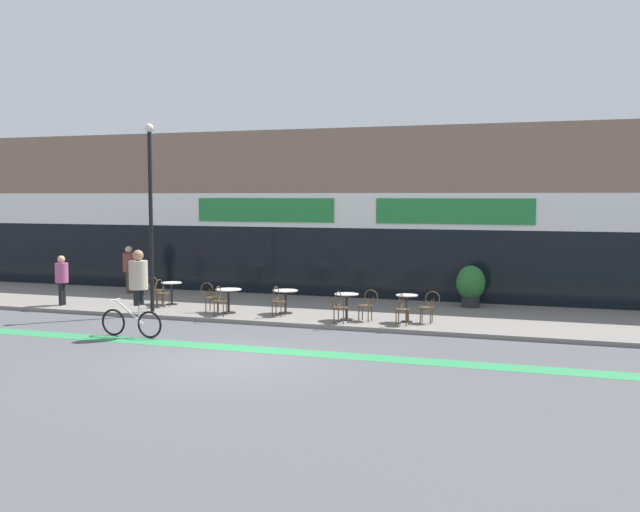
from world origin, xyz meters
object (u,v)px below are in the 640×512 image
at_px(planter_pot, 471,285).
at_px(cafe_chair_0_side, 155,288).
at_px(bistro_table_2, 285,297).
at_px(lamp_post, 151,205).
at_px(pedestrian_near_end, 129,265).
at_px(bistro_table_4, 407,303).
at_px(cafe_chair_2_near, 277,299).
at_px(bistro_table_1, 229,296).
at_px(cafe_chair_1_side, 210,295).
at_px(bistro_table_3, 347,301).
at_px(pedestrian_far_end, 62,276).
at_px(bistro_table_0, 172,289).
at_px(cafe_chair_4_side, 429,305).
at_px(cafe_chair_3_near, 340,305).
at_px(cafe_chair_4_near, 402,307).
at_px(cyclist_0, 137,286).
at_px(cafe_chair_1_near, 219,299).
at_px(cafe_chair_0_near, 161,291).
at_px(cafe_chair_3_side, 368,303).

bearing_deg(planter_pot, cafe_chair_0_side, -165.27).
height_order(bistro_table_2, lamp_post, lamp_post).
bearing_deg(cafe_chair_0_side, pedestrian_near_end, 144.76).
relative_size(bistro_table_4, cafe_chair_2_near, 0.85).
distance_m(bistro_table_1, cafe_chair_0_side, 3.28).
bearing_deg(cafe_chair_1_side, bistro_table_3, -1.04).
distance_m(bistro_table_1, pedestrian_far_end, 5.80).
height_order(bistro_table_0, cafe_chair_0_side, cafe_chair_0_side).
distance_m(bistro_table_4, cafe_chair_1_side, 6.03).
bearing_deg(cafe_chair_4_side, lamp_post, 3.61).
height_order(cafe_chair_3_near, cafe_chair_4_near, same).
height_order(bistro_table_0, cyclist_0, cyclist_0).
bearing_deg(cafe_chair_1_near, lamp_post, 79.30).
relative_size(cafe_chair_2_near, pedestrian_far_end, 0.56).
height_order(bistro_table_4, cafe_chair_3_near, cafe_chair_3_near).
height_order(cafe_chair_0_near, cafe_chair_1_side, same).
bearing_deg(planter_pot, cafe_chair_2_near, -143.76).
bearing_deg(cafe_chair_4_side, cafe_chair_0_near, -1.98).
relative_size(cafe_chair_0_near, cafe_chair_3_near, 1.00).
xyz_separation_m(bistro_table_0, cyclist_0, (1.69, -4.66, 0.70)).
bearing_deg(pedestrian_far_end, cafe_chair_0_side, 18.29).
height_order(bistro_table_3, cafe_chair_0_side, cafe_chair_0_side).
xyz_separation_m(cafe_chair_1_near, planter_pot, (6.70, 4.21, 0.19)).
height_order(bistro_table_1, planter_pot, planter_pot).
relative_size(bistro_table_2, cafe_chair_3_near, 0.83).
xyz_separation_m(bistro_table_2, pedestrian_near_end, (-7.05, 2.54, 0.50)).
bearing_deg(bistro_table_1, bistro_table_0, 158.47).
height_order(cafe_chair_1_side, cafe_chair_3_near, same).
distance_m(cafe_chair_0_side, cafe_chair_3_side, 7.54).
bearing_deg(cafe_chair_3_side, cafe_chair_4_side, -167.37).
bearing_deg(cafe_chair_4_near, bistro_table_0, 80.05).
bearing_deg(cafe_chair_3_near, cafe_chair_1_side, 88.51).
xyz_separation_m(cafe_chair_2_near, cafe_chair_3_side, (2.70, 0.07, 0.00)).
xyz_separation_m(lamp_post, cyclist_0, (1.52, -3.21, -2.02)).
height_order(cafe_chair_4_near, lamp_post, lamp_post).
height_order(bistro_table_0, bistro_table_1, same).
relative_size(bistro_table_3, cafe_chair_2_near, 0.83).
distance_m(bistro_table_2, pedestrian_far_end, 7.47).
height_order(bistro_table_2, planter_pot, planter_pot).
relative_size(bistro_table_0, bistro_table_2, 0.96).
bearing_deg(cafe_chair_0_near, bistro_table_4, -86.67).
distance_m(bistro_table_4, cafe_chair_3_near, 1.89).
bearing_deg(cafe_chair_4_near, cafe_chair_4_side, -44.38).
bearing_deg(cyclist_0, pedestrian_near_end, -54.83).
xyz_separation_m(bistro_table_4, cafe_chair_4_near, (-0.00, -0.63, -0.02)).
xyz_separation_m(cafe_chair_4_near, lamp_post, (-7.73, 0.03, 2.72)).
height_order(bistro_table_1, cafe_chair_1_near, cafe_chair_1_near).
distance_m(lamp_post, cyclist_0, 4.09).
bearing_deg(pedestrian_far_end, cafe_chair_4_near, -7.98).
bearing_deg(cafe_chair_3_near, cafe_chair_0_near, 87.94).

